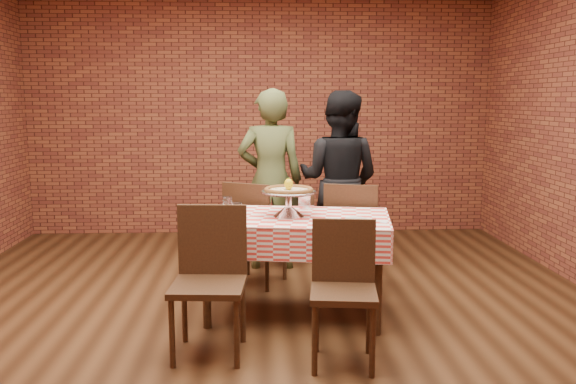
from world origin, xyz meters
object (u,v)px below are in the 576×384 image
object	(u,v)px
table	(295,266)
chair_near_left	(208,284)
water_glass_left	(237,211)
pizza_stand	(289,204)
water_glass_right	(227,204)
diner_olive	(270,180)
chair_near_right	(344,296)
chair_far_right	(354,235)
condiment_caddy	(306,200)
diner_black	(339,180)
pizza	(289,191)
chair_far_left	(257,232)

from	to	relation	value
table	chair_near_left	distance (m)	0.90
table	water_glass_left	size ratio (longest dim) A/B	11.91
table	pizza_stand	distance (m)	0.48
water_glass_right	chair_near_left	size ratio (longest dim) A/B	0.12
diner_olive	water_glass_right	bearing A→B (deg)	70.77
chair_near_left	diner_olive	size ratio (longest dim) A/B	0.55
chair_near_right	table	bearing A→B (deg)	112.63
chair_near_left	chair_far_right	world-z (taller)	chair_near_left
table	condiment_caddy	distance (m)	0.56
diner_black	water_glass_left	bearing A→B (deg)	81.86
pizza	chair_near_right	world-z (taller)	pizza
chair_far_left	table	bearing A→B (deg)	135.99
chair_near_right	chair_far_right	world-z (taller)	chair_far_right
pizza_stand	chair_far_left	xyz separation A→B (m)	(-0.24, 0.79, -0.39)
chair_near_right	chair_far_right	xyz separation A→B (m)	(0.30, 1.50, 0.03)
pizza_stand	pizza	xyz separation A→B (m)	(0.00, 0.00, 0.10)
diner_olive	diner_black	distance (m)	0.66
pizza_stand	chair_near_left	xyz separation A→B (m)	(-0.54, -0.69, -0.38)
water_glass_right	diner_black	bearing A→B (deg)	48.05
chair_far_left	chair_far_right	xyz separation A→B (m)	(0.83, -0.17, 0.00)
water_glass_left	chair_near_left	size ratio (longest dim) A/B	0.12
water_glass_left	chair_far_left	distance (m)	0.95
condiment_caddy	chair_near_right	xyz separation A→B (m)	(0.13, -1.18, -0.39)
water_glass_right	chair_far_right	size ratio (longest dim) A/B	0.12
chair_far_left	chair_far_right	world-z (taller)	chair_far_right
water_glass_left	diner_olive	size ratio (longest dim) A/B	0.07
pizza_stand	chair_near_left	size ratio (longest dim) A/B	0.44
condiment_caddy	chair_near_right	distance (m)	1.25
water_glass_left	chair_far_left	size ratio (longest dim) A/B	0.12
diner_black	chair_near_right	bearing A→B (deg)	108.74
pizza_stand	chair_near_left	world-z (taller)	pizza_stand
pizza_stand	water_glass_left	world-z (taller)	pizza_stand
chair_near_left	diner_olive	bearing A→B (deg)	81.76
condiment_caddy	chair_near_left	distance (m)	1.27
pizza	chair_far_right	bearing A→B (deg)	46.63
condiment_caddy	chair_far_left	size ratio (longest dim) A/B	0.15
table	chair_far_left	distance (m)	0.86
table	chair_far_right	distance (m)	0.84
chair_far_left	diner_olive	xyz separation A→B (m)	(0.13, 0.50, 0.40)
water_glass_right	condiment_caddy	size ratio (longest dim) A/B	0.81
water_glass_right	diner_olive	distance (m)	1.16
chair_far_left	diner_olive	bearing A→B (deg)	-78.73
water_glass_left	diner_black	size ratio (longest dim) A/B	0.07
diner_olive	diner_black	xyz separation A→B (m)	(0.66, 0.02, -0.01)
diner_black	table	bearing A→B (deg)	94.83
condiment_caddy	chair_far_left	distance (m)	0.73
pizza	table	bearing A→B (deg)	-12.45
table	diner_olive	world-z (taller)	diner_olive
diner_olive	chair_far_left	bearing A→B (deg)	73.58
water_glass_left	chair_far_right	bearing A→B (deg)	35.89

